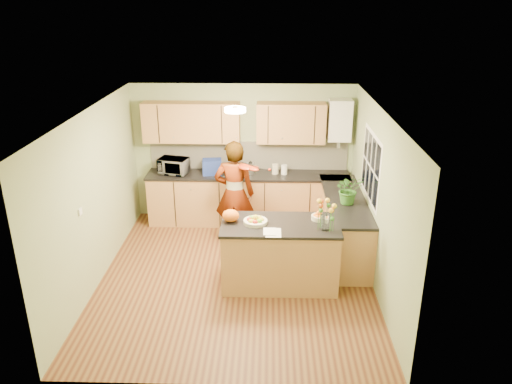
{
  "coord_description": "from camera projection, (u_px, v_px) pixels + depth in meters",
  "views": [
    {
      "loc": [
        0.48,
        -6.49,
        3.93
      ],
      "look_at": [
        0.28,
        0.5,
        1.17
      ],
      "focal_mm": 35.0,
      "sensor_mm": 36.0,
      "label": 1
    }
  ],
  "objects": [
    {
      "name": "kettle",
      "position": [
        250.0,
        168.0,
        8.94
      ],
      "size": [
        0.14,
        0.14,
        0.27
      ],
      "rotation": [
        0.0,
        0.0,
        -0.2
      ],
      "color": "silver",
      "rests_on": "back_counter"
    },
    {
      "name": "microwave",
      "position": [
        174.0,
        166.0,
        8.94
      ],
      "size": [
        0.58,
        0.46,
        0.28
      ],
      "primitive_type": "imported",
      "rotation": [
        0.0,
        0.0,
        -0.25
      ],
      "color": "white",
      "rests_on": "back_counter"
    },
    {
      "name": "wall_front",
      "position": [
        220.0,
        286.0,
        4.94
      ],
      "size": [
        4.0,
        0.02,
        2.5
      ],
      "primitive_type": "cube",
      "color": "#92A173",
      "rests_on": "floor"
    },
    {
      "name": "orange_bowl",
      "position": [
        319.0,
        216.0,
        7.08
      ],
      "size": [
        0.22,
        0.22,
        0.13
      ],
      "color": "beige",
      "rests_on": "peninsula_island"
    },
    {
      "name": "splashback",
      "position": [
        249.0,
        155.0,
        9.12
      ],
      "size": [
        3.6,
        0.02,
        0.52
      ],
      "primitive_type": "cube",
      "color": "beige",
      "rests_on": "back_counter"
    },
    {
      "name": "floor",
      "position": [
        236.0,
        276.0,
        7.49
      ],
      "size": [
        4.5,
        4.5,
        0.0
      ],
      "primitive_type": "plane",
      "color": "#512817",
      "rests_on": "ground"
    },
    {
      "name": "violinist",
      "position": [
        234.0,
        194.0,
        8.17
      ],
      "size": [
        0.68,
        0.47,
        1.8
      ],
      "primitive_type": "imported",
      "rotation": [
        0.0,
        0.0,
        3.08
      ],
      "color": "tan",
      "rests_on": "floor"
    },
    {
      "name": "back_counter",
      "position": [
        248.0,
        198.0,
        9.13
      ],
      "size": [
        3.64,
        0.62,
        0.94
      ],
      "color": "#AB7F44",
      "rests_on": "floor"
    },
    {
      "name": "potted_plant",
      "position": [
        349.0,
        189.0,
        7.61
      ],
      "size": [
        0.47,
        0.43,
        0.46
      ],
      "primitive_type": "imported",
      "rotation": [
        0.0,
        0.0,
        0.17
      ],
      "color": "#326B23",
      "rests_on": "right_counter"
    },
    {
      "name": "ceiling_lamp",
      "position": [
        235.0,
        110.0,
        6.86
      ],
      "size": [
        0.3,
        0.3,
        0.07
      ],
      "color": "#FFEABF",
      "rests_on": "ceiling"
    },
    {
      "name": "light_switch",
      "position": [
        80.0,
        212.0,
        6.51
      ],
      "size": [
        0.02,
        0.09,
        0.09
      ],
      "primitive_type": "cube",
      "color": "white",
      "rests_on": "wall_left"
    },
    {
      "name": "violin",
      "position": [
        246.0,
        167.0,
        7.76
      ],
      "size": [
        0.66,
        0.57,
        0.17
      ],
      "primitive_type": null,
      "rotation": [
        0.17,
        0.0,
        -0.61
      ],
      "color": "#570A05",
      "rests_on": "violinist"
    },
    {
      "name": "flower_vase",
      "position": [
        326.0,
        207.0,
        6.67
      ],
      "size": [
        0.27,
        0.27,
        0.5
      ],
      "rotation": [
        0.0,
        0.0,
        -0.38
      ],
      "color": "silver",
      "rests_on": "peninsula_island"
    },
    {
      "name": "wall_back",
      "position": [
        243.0,
        152.0,
        9.12
      ],
      "size": [
        4.0,
        0.02,
        2.5
      ],
      "primitive_type": "cube",
      "color": "#92A173",
      "rests_on": "floor"
    },
    {
      "name": "papers",
      "position": [
        273.0,
        233.0,
        6.7
      ],
      "size": [
        0.21,
        0.28,
        0.01
      ],
      "primitive_type": "cube",
      "color": "white",
      "rests_on": "peninsula_island"
    },
    {
      "name": "window_right",
      "position": [
        371.0,
        167.0,
        7.43
      ],
      "size": [
        0.01,
        1.3,
        1.05
      ],
      "color": "white",
      "rests_on": "wall_right"
    },
    {
      "name": "jar_cream",
      "position": [
        275.0,
        169.0,
        8.94
      ],
      "size": [
        0.16,
        0.16,
        0.18
      ],
      "primitive_type": "cylinder",
      "rotation": [
        0.0,
        0.0,
        -0.41
      ],
      "color": "beige",
      "rests_on": "back_counter"
    },
    {
      "name": "upper_cabinets",
      "position": [
        232.0,
        122.0,
        8.75
      ],
      "size": [
        3.2,
        0.34,
        0.7
      ],
      "color": "#AB7F44",
      "rests_on": "wall_back"
    },
    {
      "name": "orange_bag",
      "position": [
        231.0,
        216.0,
        7.01
      ],
      "size": [
        0.3,
        0.28,
        0.18
      ],
      "primitive_type": "ellipsoid",
      "rotation": [
        0.0,
        0.0,
        -0.39
      ],
      "color": "orange",
      "rests_on": "peninsula_island"
    },
    {
      "name": "fruit_dish",
      "position": [
        255.0,
        220.0,
        6.97
      ],
      "size": [
        0.33,
        0.33,
        0.12
      ],
      "color": "beige",
      "rests_on": "peninsula_island"
    },
    {
      "name": "blue_box",
      "position": [
        212.0,
        167.0,
        8.91
      ],
      "size": [
        0.36,
        0.28,
        0.27
      ],
      "primitive_type": "cube",
      "rotation": [
        0.0,
        0.0,
        0.11
      ],
      "color": "navy",
      "rests_on": "back_counter"
    },
    {
      "name": "jar_white",
      "position": [
        284.0,
        170.0,
        8.91
      ],
      "size": [
        0.14,
        0.14,
        0.17
      ],
      "primitive_type": "cylinder",
      "rotation": [
        0.0,
        0.0,
        -0.36
      ],
      "color": "white",
      "rests_on": "back_counter"
    },
    {
      "name": "wall_right",
      "position": [
        377.0,
        201.0,
        6.98
      ],
      "size": [
        0.02,
        4.5,
        2.5
      ],
      "primitive_type": "cube",
      "color": "#92A173",
      "rests_on": "floor"
    },
    {
      "name": "wall_left",
      "position": [
        95.0,
        198.0,
        7.08
      ],
      "size": [
        0.02,
        4.5,
        2.5
      ],
      "primitive_type": "cube",
      "color": "#92A173",
      "rests_on": "floor"
    },
    {
      "name": "ceiling",
      "position": [
        234.0,
        112.0,
        6.57
      ],
      "size": [
        4.0,
        4.5,
        0.02
      ],
      "primitive_type": "cube",
      "color": "white",
      "rests_on": "wall_back"
    },
    {
      "name": "peninsula_island",
      "position": [
        280.0,
        254.0,
        7.15
      ],
      "size": [
        1.66,
        0.85,
        0.95
      ],
      "color": "#AB7F44",
      "rests_on": "floor"
    },
    {
      "name": "right_counter",
      "position": [
        344.0,
        225.0,
        8.06
      ],
      "size": [
        0.62,
        2.24,
        0.94
      ],
      "color": "#AB7F44",
      "rests_on": "floor"
    },
    {
      "name": "boiler",
      "position": [
        340.0,
        120.0,
        8.69
      ],
      "size": [
        0.4,
        0.3,
        0.86
      ],
      "color": "white",
      "rests_on": "wall_back"
    }
  ]
}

